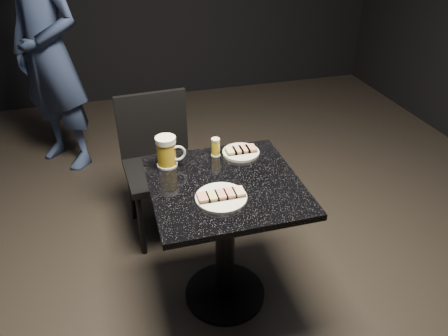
# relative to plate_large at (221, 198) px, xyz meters

# --- Properties ---
(floor) EXTENTS (6.00, 6.00, 0.00)m
(floor) POSITION_rel_plate_large_xyz_m (0.05, 0.12, -0.76)
(floor) COLOR black
(floor) RESTS_ON ground
(plate_large) EXTENTS (0.23, 0.23, 0.01)m
(plate_large) POSITION_rel_plate_large_xyz_m (0.00, 0.00, 0.00)
(plate_large) COLOR white
(plate_large) RESTS_ON table
(plate_small) EXTENTS (0.19, 0.19, 0.01)m
(plate_small) POSITION_rel_plate_large_xyz_m (0.21, 0.36, 0.00)
(plate_small) COLOR silver
(plate_small) RESTS_ON table
(patron) EXTENTS (0.77, 0.78, 1.81)m
(patron) POSITION_rel_plate_large_xyz_m (-0.80, 1.90, 0.15)
(patron) COLOR navy
(patron) RESTS_ON floor
(table) EXTENTS (0.70, 0.70, 0.75)m
(table) POSITION_rel_plate_large_xyz_m (0.05, 0.12, -0.25)
(table) COLOR black
(table) RESTS_ON floor
(beer_mug) EXTENTS (0.14, 0.10, 0.16)m
(beer_mug) POSITION_rel_plate_large_xyz_m (-0.18, 0.35, 0.07)
(beer_mug) COLOR silver
(beer_mug) RESTS_ON table
(beer_tumbler) EXTENTS (0.05, 0.05, 0.10)m
(beer_tumbler) POSITION_rel_plate_large_xyz_m (0.08, 0.38, 0.04)
(beer_tumbler) COLOR silver
(beer_tumbler) RESTS_ON table
(chair) EXTENTS (0.46, 0.46, 0.89)m
(chair) POSITION_rel_plate_large_xyz_m (-0.17, 0.85, -0.25)
(chair) COLOR black
(chair) RESTS_ON floor
(canapes_on_plate_large) EXTENTS (0.21, 0.07, 0.02)m
(canapes_on_plate_large) POSITION_rel_plate_large_xyz_m (-0.00, 0.00, 0.02)
(canapes_on_plate_large) COLOR #4C3521
(canapes_on_plate_large) RESTS_ON plate_large
(canapes_on_plate_small) EXTENTS (0.16, 0.07, 0.02)m
(canapes_on_plate_small) POSITION_rel_plate_large_xyz_m (0.21, 0.36, 0.02)
(canapes_on_plate_small) COLOR #4C3521
(canapes_on_plate_small) RESTS_ON plate_small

